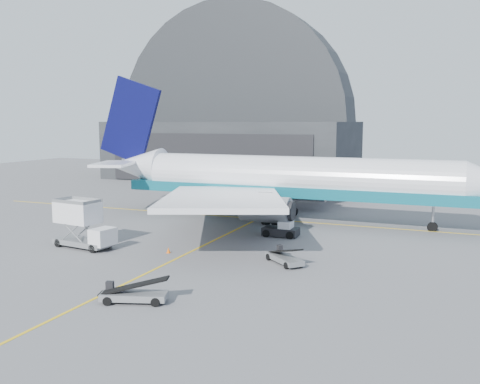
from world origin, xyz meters
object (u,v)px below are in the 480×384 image
at_px(airliner, 280,179).
at_px(pushback_tug, 282,230).
at_px(catering_truck, 82,225).
at_px(belt_loader_a, 133,294).
at_px(belt_loader_b, 284,257).

distance_m(airliner, pushback_tug, 10.36).
distance_m(airliner, catering_truck, 24.90).
relative_size(catering_truck, belt_loader_a, 1.39).
height_order(airliner, catering_truck, airliner).
relative_size(airliner, belt_loader_a, 10.87).
bearing_deg(airliner, pushback_tug, -70.57).
distance_m(pushback_tug, belt_loader_b, 10.97).
xyz_separation_m(airliner, belt_loader_b, (6.63, -19.18, -4.59)).
distance_m(belt_loader_a, belt_loader_b, 14.81).
height_order(pushback_tug, belt_loader_b, belt_loader_b).
height_order(catering_truck, pushback_tug, catering_truck).
relative_size(airliner, belt_loader_b, 12.56).
bearing_deg(belt_loader_b, airliner, 151.71).
distance_m(airliner, belt_loader_b, 20.81).
xyz_separation_m(pushback_tug, belt_loader_a, (-2.91, -23.72, -0.09)).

